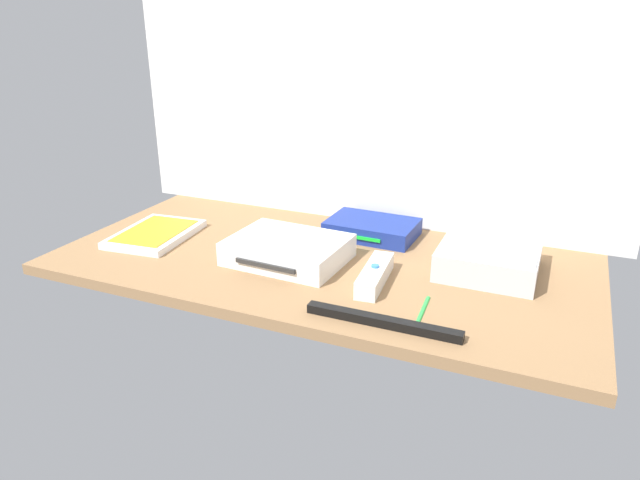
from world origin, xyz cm
name	(u,v)px	position (x,y,z in cm)	size (l,w,h in cm)	color
ground_plane	(320,265)	(0.00, 0.00, -1.00)	(100.00, 48.00, 2.00)	#936D47
back_wall	(368,73)	(0.00, 24.60, 32.00)	(110.00, 1.20, 64.00)	white
game_console	(288,250)	(-5.34, -2.76, 2.20)	(21.79, 17.32, 4.40)	white
mini_computer	(489,258)	(29.90, 7.01, 2.64)	(17.06, 17.06, 5.30)	silver
game_case	(155,234)	(-36.06, -2.79, 0.76)	(15.26, 20.15, 1.56)	white
network_router	(372,228)	(4.99, 15.81, 1.70)	(18.38, 12.81, 3.40)	navy
remote_wand	(375,275)	(12.69, -5.57, 1.51)	(4.90, 15.06, 3.40)	white
sensor_bar	(383,322)	(18.43, -19.10, 0.70)	(24.00, 1.80, 1.40)	black
stylus_pen	(423,308)	(22.82, -11.97, 0.35)	(0.70, 0.70, 9.00)	green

